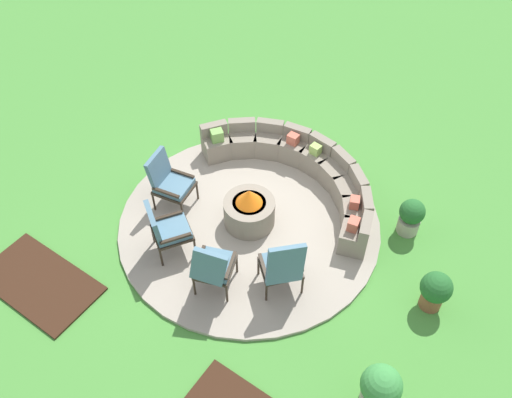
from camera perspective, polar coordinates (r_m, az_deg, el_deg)
ground_plane at (r=9.38m, az=-0.69°, el=-2.60°), size 24.00×24.00×0.00m
patio_circle at (r=9.36m, az=-0.70°, el=-2.49°), size 4.47×4.47×0.06m
mulch_bed_left at (r=9.27m, az=-21.75°, el=-8.12°), size 1.93×1.07×0.04m
fire_pit at (r=9.11m, az=-0.72°, el=-1.14°), size 0.87×0.87×0.77m
curved_stone_bench at (r=9.85m, az=4.81°, el=3.10°), size 3.78×1.80×0.66m
lounge_chair_front_left at (r=9.35m, az=-9.13°, el=1.92°), size 0.73×0.67×1.06m
lounge_chair_front_right at (r=8.64m, az=-9.46°, el=-3.07°), size 0.79×0.83×1.08m
lounge_chair_back_left at (r=8.09m, az=-4.56°, el=-7.06°), size 0.74×0.78×1.12m
lounge_chair_back_right at (r=8.05m, az=2.81°, el=-7.00°), size 0.80×0.82×1.17m
potted_plant_0 at (r=8.52m, az=18.30°, el=-9.05°), size 0.48×0.48×0.71m
potted_plant_1 at (r=9.37m, az=15.94°, el=-1.73°), size 0.43×0.43×0.69m
potted_plant_2 at (r=7.55m, az=12.90°, el=-18.75°), size 0.55×0.55×0.76m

